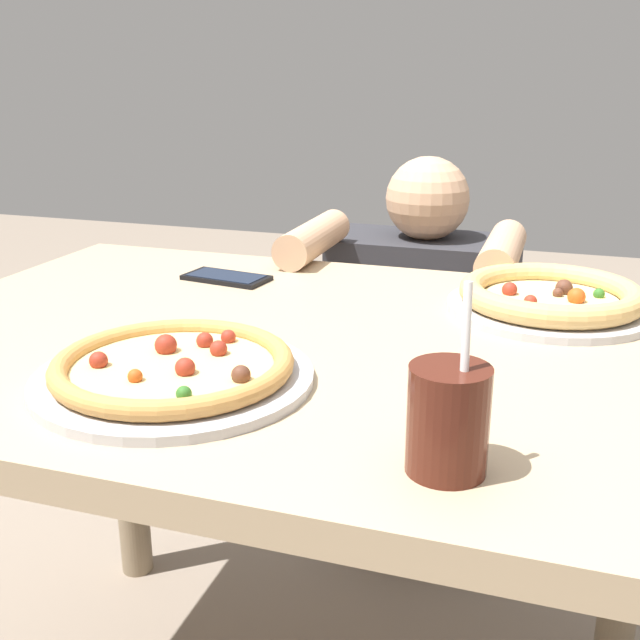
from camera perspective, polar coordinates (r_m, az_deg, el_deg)
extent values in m
cube|color=tan|center=(1.08, -2.24, -2.13)|extent=(1.19, 0.85, 0.04)
cylinder|color=#89765B|center=(1.73, -14.33, -8.04)|extent=(0.07, 0.07, 0.71)
cylinder|color=#89765B|center=(1.50, 22.36, -13.22)|extent=(0.07, 0.07, 0.71)
cylinder|color=#B7B7BC|center=(0.93, -10.88, -4.26)|extent=(0.33, 0.33, 0.01)
cylinder|color=#E5CC7F|center=(0.92, -10.92, -3.63)|extent=(0.24, 0.24, 0.01)
torus|color=#C68C47|center=(0.92, -10.94, -3.23)|extent=(0.29, 0.29, 0.02)
sphere|color=maroon|center=(0.89, -10.07, -3.54)|extent=(0.02, 0.02, 0.02)
sphere|color=maroon|center=(0.95, -7.61, -2.17)|extent=(0.02, 0.02, 0.02)
sphere|color=brown|center=(0.86, -5.94, -4.10)|extent=(0.02, 0.02, 0.02)
sphere|color=maroon|center=(0.98, -8.63, -1.54)|extent=(0.02, 0.02, 0.02)
sphere|color=#2D6623|center=(0.83, -10.16, -5.46)|extent=(0.02, 0.02, 0.02)
sphere|color=maroon|center=(0.96, -11.48, -1.86)|extent=(0.03, 0.03, 0.03)
sphere|color=maroon|center=(0.99, -6.89, -1.28)|extent=(0.02, 0.02, 0.02)
sphere|color=#BF4C19|center=(0.88, -13.68, -4.13)|extent=(0.02, 0.02, 0.02)
sphere|color=maroon|center=(0.94, -16.26, -2.94)|extent=(0.02, 0.02, 0.02)
cylinder|color=#B7B7BC|center=(1.23, 16.80, 0.87)|extent=(0.31, 0.31, 0.01)
cylinder|color=#EFD68C|center=(1.22, 16.84, 1.36)|extent=(0.21, 0.21, 0.01)
torus|color=tan|center=(1.22, 16.90, 1.93)|extent=(0.28, 0.28, 0.04)
sphere|color=brown|center=(1.25, 17.81, 2.30)|extent=(0.03, 0.03, 0.03)
sphere|color=brown|center=(1.22, 18.70, 1.65)|extent=(0.02, 0.02, 0.02)
sphere|color=maroon|center=(1.22, 14.01, 2.22)|extent=(0.02, 0.02, 0.02)
sphere|color=brown|center=(1.23, 17.38, 1.94)|extent=(0.02, 0.02, 0.02)
sphere|color=maroon|center=(1.17, 15.49, 1.36)|extent=(0.02, 0.02, 0.02)
sphere|color=#2D6623|center=(1.25, 20.17, 1.85)|extent=(0.02, 0.02, 0.02)
sphere|color=#BF4C19|center=(1.21, 18.66, 1.67)|extent=(0.03, 0.03, 0.03)
cylinder|color=#4C1E14|center=(0.71, 9.56, -7.39)|extent=(0.08, 0.08, 0.10)
cylinder|color=white|center=(0.68, 10.89, -1.05)|extent=(0.01, 0.02, 0.09)
cube|color=black|center=(1.36, -7.02, 3.16)|extent=(0.16, 0.10, 0.01)
cube|color=#192338|center=(1.36, -7.03, 3.34)|extent=(0.14, 0.08, 0.00)
cylinder|color=#333847|center=(1.89, 7.23, -9.71)|extent=(0.33, 0.33, 0.45)
cube|color=#2D2D33|center=(1.74, 7.72, 1.28)|extent=(0.41, 0.22, 0.30)
sphere|color=tan|center=(1.69, 8.06, 9.00)|extent=(0.18, 0.18, 0.18)
cylinder|color=tan|center=(1.53, -0.49, 6.13)|extent=(0.07, 0.28, 0.07)
cylinder|color=tan|center=(1.45, 13.47, 5.00)|extent=(0.07, 0.28, 0.07)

